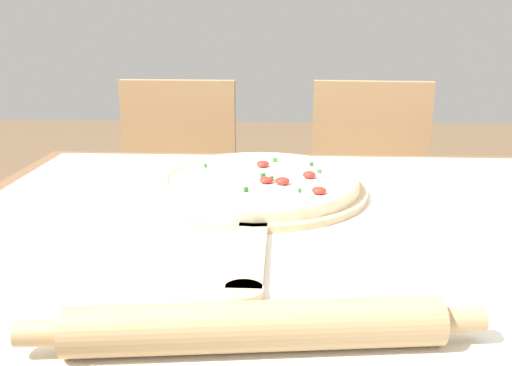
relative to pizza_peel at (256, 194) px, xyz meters
name	(u,v)px	position (x,y,z in m)	size (l,w,h in m)	color
dining_table	(279,281)	(0.04, -0.11, -0.12)	(1.18, 0.95, 0.74)	brown
towel_cloth	(279,220)	(0.04, -0.11, -0.01)	(1.10, 0.87, 0.00)	silver
pizza_peel	(256,194)	(0.00, 0.00, 0.00)	(0.41, 0.63, 0.01)	#D6B784
pizza	(257,181)	(0.00, 0.02, 0.02)	(0.38, 0.38, 0.03)	beige
rolling_pin	(251,326)	(0.02, -0.49, 0.02)	(0.47, 0.09, 0.05)	tan
chair_left	(175,197)	(-0.31, 0.71, -0.25)	(0.41, 0.41, 0.88)	tan
chair_right	(368,201)	(0.33, 0.71, -0.25)	(0.43, 0.43, 0.88)	tan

